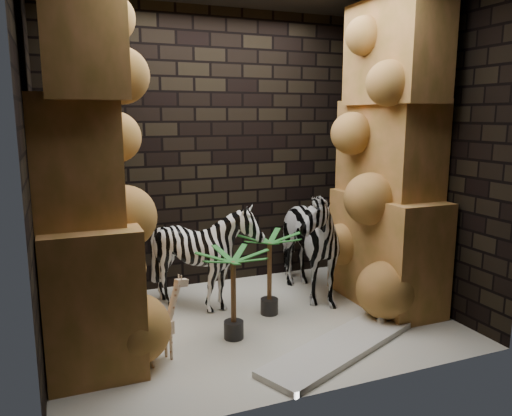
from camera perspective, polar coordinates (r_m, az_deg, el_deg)
name	(u,v)px	position (r m, az deg, el deg)	size (l,w,h in m)	color
floor	(254,323)	(4.65, -0.22, -13.14)	(3.50, 3.50, 0.00)	beige
wall_back	(212,150)	(5.45, -5.13, 6.66)	(3.50, 3.50, 0.00)	black
wall_front	(327,176)	(3.15, 8.23, 3.69)	(3.50, 3.50, 0.00)	black
wall_left	(32,168)	(3.97, -24.45, 4.27)	(3.00, 3.00, 0.00)	black
wall_right	(418,154)	(5.18, 18.17, 5.96)	(3.00, 3.00, 0.00)	black
rock_pillar_left	(83,166)	(3.97, -19.40, 4.62)	(0.68, 1.30, 3.00)	#CD8249
rock_pillar_right	(390,155)	(4.97, 15.24, 5.95)	(0.58, 1.25, 3.00)	#CD8249
zebra_right	(300,231)	(5.13, 5.15, -2.67)	(0.64, 1.18, 1.40)	white
zebra_left	(205,261)	(4.82, -5.94, -6.14)	(0.87, 1.07, 0.98)	white
giraffe_toy	(158,321)	(3.92, -11.20, -12.71)	(0.34, 0.11, 0.67)	beige
palm_front	(269,274)	(4.71, 1.56, -7.59)	(0.36, 0.36, 0.80)	#186F24
palm_back	(233,295)	(4.22, -2.62, -9.97)	(0.36, 0.36, 0.78)	#186F24
surfboard	(343,346)	(4.24, 10.00, -15.37)	(1.69, 0.41, 0.05)	silver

